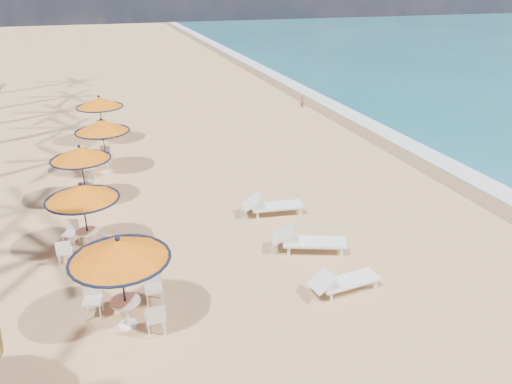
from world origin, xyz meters
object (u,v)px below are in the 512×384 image
(lounger_near, at_px, (342,281))
(lounger_mid, at_px, (307,240))
(station_0, at_px, (121,260))
(station_1, at_px, (82,202))
(station_4, at_px, (101,108))
(station_2, at_px, (81,161))
(lounger_far, at_px, (271,205))
(station_3, at_px, (101,131))

(lounger_near, relative_size, lounger_mid, 0.86)
(station_0, height_order, station_1, station_0)
(lounger_near, xyz_separation_m, lounger_mid, (-0.05, 2.17, 0.04))
(station_4, bearing_deg, station_2, -97.27)
(station_2, bearing_deg, station_4, 82.73)
(station_0, distance_m, lounger_near, 5.51)
(lounger_near, relative_size, lounger_far, 0.91)
(lounger_far, bearing_deg, lounger_mid, -79.96)
(station_0, distance_m, lounger_mid, 5.73)
(station_3, xyz_separation_m, lounger_far, (5.14, -5.92, -1.38))
(lounger_far, bearing_deg, station_4, 122.50)
(lounger_mid, bearing_deg, station_4, 132.36)
(station_1, height_order, lounger_near, station_1)
(station_3, relative_size, lounger_mid, 1.01)
(station_4, relative_size, lounger_mid, 1.02)
(lounger_near, bearing_deg, station_3, 110.40)
(station_0, relative_size, station_3, 1.03)
(lounger_near, xyz_separation_m, lounger_far, (-0.23, 4.81, 0.03))
(station_2, xyz_separation_m, lounger_mid, (6.12, -5.60, -1.22))
(station_3, bearing_deg, lounger_mid, -58.13)
(station_0, bearing_deg, lounger_mid, 18.93)
(station_1, bearing_deg, station_2, 90.16)
(lounger_mid, height_order, lounger_far, lounger_mid)
(station_2, relative_size, lounger_mid, 0.96)
(station_2, xyz_separation_m, station_4, (0.91, 7.16, 0.11))
(station_0, relative_size, lounger_far, 1.10)
(station_4, distance_m, lounger_mid, 13.84)
(station_0, bearing_deg, lounger_near, -3.90)
(lounger_far, bearing_deg, station_3, 137.08)
(station_2, relative_size, station_4, 0.94)
(station_1, relative_size, station_2, 1.01)
(station_3, height_order, station_4, station_4)
(station_2, bearing_deg, lounger_far, -26.46)
(station_1, bearing_deg, station_3, 83.21)
(station_1, distance_m, station_3, 6.61)
(station_1, xyz_separation_m, lounger_far, (5.92, 0.65, -1.24))
(lounger_far, bearing_deg, lounger_near, -81.16)
(station_0, height_order, lounger_near, station_0)
(lounger_near, height_order, lounger_far, lounger_far)
(station_0, height_order, station_2, station_0)
(station_2, xyz_separation_m, lounger_far, (5.93, -2.95, -1.23))
(station_1, bearing_deg, station_0, -77.57)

